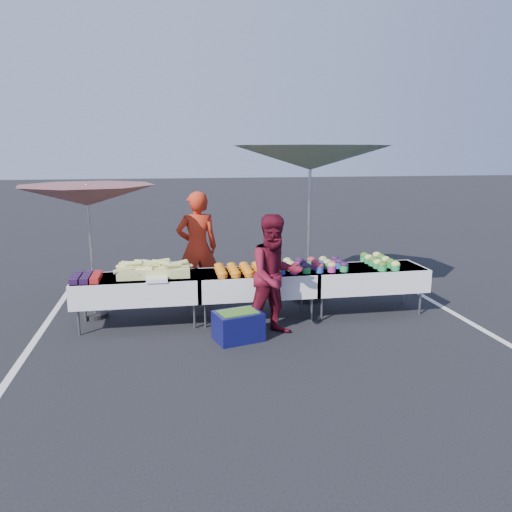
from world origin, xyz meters
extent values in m
plane|color=black|center=(0.00, 0.00, 0.00)|extent=(80.00, 80.00, 0.00)
cube|color=silver|center=(-3.20, 0.00, 0.00)|extent=(0.10, 5.00, 0.00)
cube|color=silver|center=(3.20, 0.00, 0.00)|extent=(0.10, 5.00, 0.00)
cube|color=white|center=(-1.80, 0.00, 0.73)|extent=(1.80, 0.75, 0.04)
cube|color=white|center=(-1.80, 0.00, 0.57)|extent=(1.86, 0.81, 0.36)
cylinder|color=slate|center=(-2.62, -0.29, 0.20)|extent=(0.04, 0.04, 0.39)
cylinder|color=slate|center=(-2.62, 0.29, 0.20)|extent=(0.04, 0.04, 0.39)
cylinder|color=slate|center=(-0.98, -0.29, 0.20)|extent=(0.04, 0.04, 0.39)
cylinder|color=slate|center=(-0.98, 0.29, 0.20)|extent=(0.04, 0.04, 0.39)
cube|color=white|center=(0.00, 0.00, 0.73)|extent=(1.80, 0.75, 0.04)
cube|color=white|center=(0.00, 0.00, 0.57)|extent=(1.86, 0.81, 0.36)
cylinder|color=slate|center=(-0.82, -0.29, 0.20)|extent=(0.04, 0.04, 0.39)
cylinder|color=slate|center=(-0.82, 0.29, 0.20)|extent=(0.04, 0.04, 0.39)
cylinder|color=slate|center=(0.82, -0.29, 0.20)|extent=(0.04, 0.04, 0.39)
cylinder|color=slate|center=(0.82, 0.29, 0.20)|extent=(0.04, 0.04, 0.39)
cube|color=white|center=(1.80, 0.00, 0.73)|extent=(1.80, 0.75, 0.04)
cube|color=white|center=(1.80, 0.00, 0.57)|extent=(1.86, 0.81, 0.36)
cylinder|color=slate|center=(0.98, -0.29, 0.20)|extent=(0.04, 0.04, 0.39)
cylinder|color=slate|center=(0.98, 0.29, 0.20)|extent=(0.04, 0.04, 0.39)
cylinder|color=slate|center=(2.62, -0.29, 0.20)|extent=(0.04, 0.04, 0.39)
cylinder|color=slate|center=(2.62, 0.29, 0.20)|extent=(0.04, 0.04, 0.39)
cube|color=black|center=(-2.65, -0.27, 0.79)|extent=(0.12, 0.12, 0.08)
cube|color=black|center=(-2.65, -0.13, 0.79)|extent=(0.12, 0.12, 0.08)
cube|color=black|center=(-2.65, 0.01, 0.79)|extent=(0.12, 0.12, 0.08)
cube|color=black|center=(-2.65, 0.15, 0.79)|extent=(0.12, 0.12, 0.08)
cube|color=black|center=(-2.51, -0.27, 0.79)|extent=(0.12, 0.12, 0.08)
cube|color=black|center=(-2.51, -0.13, 0.79)|extent=(0.12, 0.12, 0.08)
cube|color=black|center=(-2.51, 0.01, 0.79)|extent=(0.12, 0.12, 0.08)
cube|color=black|center=(-2.51, 0.15, 0.79)|extent=(0.12, 0.12, 0.08)
cube|color=#A41711|center=(-2.37, -0.27, 0.79)|extent=(0.12, 0.12, 0.08)
cube|color=#A41711|center=(-2.37, -0.13, 0.79)|extent=(0.12, 0.12, 0.08)
cube|color=#A41711|center=(-2.37, 0.01, 0.79)|extent=(0.12, 0.12, 0.08)
cube|color=#A41711|center=(-2.37, 0.15, 0.79)|extent=(0.12, 0.12, 0.08)
cube|color=#C0C967|center=(-1.55, 0.05, 0.82)|extent=(1.05, 0.55, 0.14)
cylinder|color=#C0C967|center=(-1.25, 0.20, 0.85)|extent=(0.27, 0.09, 0.10)
cylinder|color=#C0C967|center=(-1.93, 0.10, 0.92)|extent=(0.27, 0.14, 0.07)
cylinder|color=#C0C967|center=(-1.44, -0.06, 0.97)|extent=(0.27, 0.14, 0.09)
cylinder|color=#C0C967|center=(-1.97, 0.08, 0.87)|extent=(0.27, 0.15, 0.10)
cylinder|color=#C0C967|center=(-1.73, -0.01, 0.91)|extent=(0.27, 0.15, 0.08)
cylinder|color=#C0C967|center=(-1.59, 0.09, 0.94)|extent=(0.27, 0.10, 0.10)
cylinder|color=#C0C967|center=(-1.59, -0.03, 0.94)|extent=(0.27, 0.07, 0.08)
cylinder|color=#C0C967|center=(-1.68, -0.13, 0.90)|extent=(0.27, 0.14, 0.09)
cylinder|color=#C0C967|center=(-1.71, 0.25, 0.92)|extent=(0.27, 0.12, 0.08)
cylinder|color=#C0C967|center=(-1.09, 0.14, 0.87)|extent=(0.27, 0.16, 0.08)
cylinder|color=#C0C967|center=(-1.86, 0.01, 0.92)|extent=(0.27, 0.11, 0.07)
cylinder|color=#C0C967|center=(-1.64, -0.18, 0.85)|extent=(0.27, 0.10, 0.07)
cylinder|color=#C0C967|center=(-1.44, 0.19, 0.93)|extent=(0.27, 0.12, 0.08)
cylinder|color=#C0C967|center=(-1.98, -0.17, 0.90)|extent=(0.27, 0.15, 0.08)
cylinder|color=#C0C967|center=(-1.89, 0.09, 0.94)|extent=(0.27, 0.10, 0.08)
cylinder|color=#C0C967|center=(-1.34, 0.00, 0.90)|extent=(0.27, 0.16, 0.10)
cylinder|color=#C0C967|center=(-1.83, -0.02, 0.97)|extent=(0.27, 0.12, 0.09)
cylinder|color=#C0C967|center=(-1.28, -0.18, 0.95)|extent=(0.27, 0.09, 0.07)
cylinder|color=#C0C967|center=(-1.22, -0.15, 0.88)|extent=(0.27, 0.10, 0.09)
cylinder|color=#C0C967|center=(-1.30, -0.09, 0.87)|extent=(0.27, 0.12, 0.09)
cylinder|color=#C0C967|center=(-1.45, 0.28, 0.86)|extent=(0.27, 0.10, 0.08)
cylinder|color=#C0C967|center=(-1.17, 0.03, 0.93)|extent=(0.27, 0.14, 0.10)
cylinder|color=#C0C967|center=(-1.24, 0.25, 0.86)|extent=(0.27, 0.12, 0.07)
cylinder|color=#C0C967|center=(-1.30, 0.23, 0.86)|extent=(0.27, 0.07, 0.10)
cube|color=white|center=(-1.50, -0.30, 0.78)|extent=(0.30, 0.25, 0.05)
cylinder|color=#CA6516|center=(-0.55, -0.28, 0.78)|extent=(0.15, 0.15, 0.05)
ellipsoid|color=orange|center=(-0.55, -0.28, 0.81)|extent=(0.15, 0.15, 0.08)
cylinder|color=#CA6516|center=(-0.55, -0.10, 0.78)|extent=(0.15, 0.15, 0.05)
ellipsoid|color=orange|center=(-0.55, -0.10, 0.81)|extent=(0.15, 0.15, 0.08)
cylinder|color=#CA6516|center=(-0.55, 0.08, 0.78)|extent=(0.15, 0.15, 0.05)
ellipsoid|color=orange|center=(-0.55, 0.08, 0.81)|extent=(0.15, 0.15, 0.08)
cylinder|color=#CA6516|center=(-0.55, 0.26, 0.78)|extent=(0.15, 0.15, 0.05)
ellipsoid|color=orange|center=(-0.55, 0.26, 0.81)|extent=(0.15, 0.15, 0.08)
cylinder|color=#CA6516|center=(-0.35, -0.28, 0.78)|extent=(0.15, 0.15, 0.05)
ellipsoid|color=orange|center=(-0.35, -0.28, 0.81)|extent=(0.15, 0.15, 0.08)
cylinder|color=#CA6516|center=(-0.35, -0.10, 0.78)|extent=(0.15, 0.15, 0.05)
ellipsoid|color=orange|center=(-0.35, -0.10, 0.81)|extent=(0.15, 0.15, 0.08)
cylinder|color=#CA6516|center=(-0.35, 0.08, 0.78)|extent=(0.15, 0.15, 0.05)
ellipsoid|color=orange|center=(-0.35, 0.08, 0.81)|extent=(0.15, 0.15, 0.08)
cylinder|color=#CA6516|center=(-0.35, 0.26, 0.78)|extent=(0.15, 0.15, 0.05)
ellipsoid|color=orange|center=(-0.35, 0.26, 0.81)|extent=(0.15, 0.15, 0.08)
cylinder|color=#CA6516|center=(-0.15, -0.28, 0.78)|extent=(0.15, 0.15, 0.05)
ellipsoid|color=orange|center=(-0.15, -0.28, 0.81)|extent=(0.15, 0.15, 0.08)
cylinder|color=#CA6516|center=(-0.15, -0.10, 0.78)|extent=(0.15, 0.15, 0.05)
ellipsoid|color=orange|center=(-0.15, -0.10, 0.81)|extent=(0.15, 0.15, 0.08)
cylinder|color=#CA6516|center=(-0.15, 0.08, 0.78)|extent=(0.15, 0.15, 0.05)
ellipsoid|color=orange|center=(-0.15, 0.08, 0.81)|extent=(0.15, 0.15, 0.08)
cylinder|color=#CA6516|center=(-0.15, 0.26, 0.78)|extent=(0.15, 0.15, 0.05)
ellipsoid|color=orange|center=(-0.15, 0.26, 0.81)|extent=(0.15, 0.15, 0.08)
cylinder|color=#CA6516|center=(0.05, -0.28, 0.78)|extent=(0.15, 0.15, 0.05)
ellipsoid|color=orange|center=(0.05, -0.28, 0.81)|extent=(0.15, 0.15, 0.08)
cylinder|color=#CA6516|center=(0.05, -0.10, 0.78)|extent=(0.15, 0.15, 0.05)
ellipsoid|color=orange|center=(0.05, -0.10, 0.81)|extent=(0.15, 0.15, 0.08)
cylinder|color=#CA6516|center=(0.05, 0.08, 0.78)|extent=(0.15, 0.15, 0.05)
ellipsoid|color=orange|center=(0.05, 0.08, 0.81)|extent=(0.15, 0.15, 0.08)
cylinder|color=#CA6516|center=(0.05, 0.26, 0.78)|extent=(0.15, 0.15, 0.05)
ellipsoid|color=orange|center=(0.05, 0.26, 0.81)|extent=(0.15, 0.15, 0.08)
cylinder|color=#CA6516|center=(0.25, -0.28, 0.78)|extent=(0.15, 0.15, 0.05)
ellipsoid|color=orange|center=(0.25, -0.28, 0.81)|extent=(0.15, 0.15, 0.08)
cylinder|color=#CA6516|center=(0.25, -0.10, 0.78)|extent=(0.15, 0.15, 0.05)
ellipsoid|color=orange|center=(0.25, -0.10, 0.81)|extent=(0.15, 0.15, 0.08)
cylinder|color=#CA6516|center=(0.25, 0.08, 0.78)|extent=(0.15, 0.15, 0.05)
ellipsoid|color=orange|center=(0.25, 0.08, 0.81)|extent=(0.15, 0.15, 0.08)
cylinder|color=#CA6516|center=(0.25, 0.26, 0.78)|extent=(0.15, 0.15, 0.05)
ellipsoid|color=orange|center=(0.25, 0.26, 0.81)|extent=(0.15, 0.15, 0.08)
cylinder|color=#2548AF|center=(0.35, -0.22, 0.80)|extent=(0.13, 0.13, 0.10)
ellipsoid|color=maroon|center=(0.35, -0.22, 0.86)|extent=(0.14, 0.14, 0.10)
cylinder|color=#B1267D|center=(0.35, 0.00, 0.80)|extent=(0.13, 0.13, 0.10)
ellipsoid|color=maroon|center=(0.35, 0.00, 0.86)|extent=(0.14, 0.14, 0.10)
cylinder|color=green|center=(0.35, 0.22, 0.80)|extent=(0.13, 0.13, 0.10)
ellipsoid|color=maroon|center=(0.35, 0.22, 0.86)|extent=(0.14, 0.14, 0.10)
cylinder|color=#B1267D|center=(0.55, -0.22, 0.80)|extent=(0.13, 0.13, 0.10)
ellipsoid|color=tan|center=(0.55, -0.22, 0.86)|extent=(0.14, 0.14, 0.10)
cylinder|color=green|center=(0.55, 0.00, 0.80)|extent=(0.13, 0.13, 0.10)
ellipsoid|color=tan|center=(0.55, 0.00, 0.86)|extent=(0.14, 0.14, 0.10)
cylinder|color=#2548AF|center=(0.55, 0.22, 0.80)|extent=(0.13, 0.13, 0.10)
ellipsoid|color=tan|center=(0.55, 0.22, 0.86)|extent=(0.14, 0.14, 0.10)
cylinder|color=green|center=(0.75, -0.22, 0.80)|extent=(0.13, 0.13, 0.10)
ellipsoid|color=#211230|center=(0.75, -0.22, 0.86)|extent=(0.14, 0.14, 0.10)
cylinder|color=#2548AF|center=(0.75, 0.00, 0.80)|extent=(0.13, 0.13, 0.10)
ellipsoid|color=#211230|center=(0.75, 0.00, 0.86)|extent=(0.14, 0.14, 0.10)
cylinder|color=#B1267D|center=(0.75, 0.22, 0.80)|extent=(0.13, 0.13, 0.10)
ellipsoid|color=#211230|center=(0.75, 0.22, 0.86)|extent=(0.14, 0.14, 0.10)
cylinder|color=#2548AF|center=(0.95, -0.22, 0.80)|extent=(0.13, 0.13, 0.10)
ellipsoid|color=maroon|center=(0.95, -0.22, 0.86)|extent=(0.14, 0.14, 0.10)
cylinder|color=#B1267D|center=(0.95, 0.00, 0.80)|extent=(0.13, 0.13, 0.10)
ellipsoid|color=maroon|center=(0.95, 0.00, 0.86)|extent=(0.14, 0.14, 0.10)
cylinder|color=green|center=(0.95, 0.22, 0.80)|extent=(0.13, 0.13, 0.10)
ellipsoid|color=maroon|center=(0.95, 0.22, 0.86)|extent=(0.14, 0.14, 0.10)
cylinder|color=#B1267D|center=(1.15, -0.22, 0.80)|extent=(0.13, 0.13, 0.10)
ellipsoid|color=tan|center=(1.15, -0.22, 0.86)|extent=(0.14, 0.14, 0.10)
cylinder|color=green|center=(1.15, 0.00, 0.80)|extent=(0.13, 0.13, 0.10)
ellipsoid|color=tan|center=(1.15, 0.00, 0.86)|extent=(0.14, 0.14, 0.10)
cylinder|color=#2548AF|center=(1.15, 0.22, 0.80)|extent=(0.13, 0.13, 0.10)
ellipsoid|color=tan|center=(1.15, 0.22, 0.86)|extent=(0.14, 0.14, 0.10)
cylinder|color=green|center=(1.35, -0.22, 0.80)|extent=(0.13, 0.13, 0.10)
ellipsoid|color=#211230|center=(1.35, -0.22, 0.86)|extent=(0.14, 0.14, 0.10)
cylinder|color=#2548AF|center=(1.35, 0.00, 0.80)|extent=(0.13, 0.13, 0.10)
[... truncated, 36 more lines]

